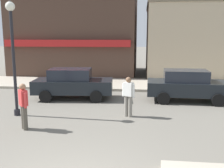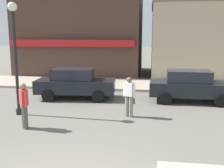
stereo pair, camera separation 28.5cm
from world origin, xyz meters
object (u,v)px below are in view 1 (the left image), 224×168
at_px(parked_car_second, 188,85).
at_px(pedestrian_crossing_near, 24,105).
at_px(parked_car_nearest, 73,83).
at_px(pedestrian_crossing_far, 128,95).
at_px(lamp_post, 13,42).

relative_size(parked_car_second, pedestrian_crossing_near, 2.51).
distance_m(parked_car_nearest, pedestrian_crossing_near, 4.69).
bearing_deg(pedestrian_crossing_near, pedestrian_crossing_far, 28.32).
distance_m(parked_car_second, pedestrian_crossing_near, 7.88).
bearing_deg(pedestrian_crossing_near, lamp_post, 123.98).
xyz_separation_m(parked_car_second, pedestrian_crossing_near, (-6.27, -4.77, 0.06)).
relative_size(parked_car_second, pedestrian_crossing_far, 2.51).
height_order(lamp_post, pedestrian_crossing_near, lamp_post).
height_order(parked_car_nearest, pedestrian_crossing_far, pedestrian_crossing_far).
relative_size(lamp_post, pedestrian_crossing_far, 2.82).
bearing_deg(parked_car_nearest, pedestrian_crossing_near, -95.83).
distance_m(parked_car_second, pedestrian_crossing_far, 4.01).
bearing_deg(parked_car_nearest, pedestrian_crossing_far, -42.68).
xyz_separation_m(lamp_post, parked_car_nearest, (1.51, 3.13, -2.15)).
height_order(lamp_post, pedestrian_crossing_far, lamp_post).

